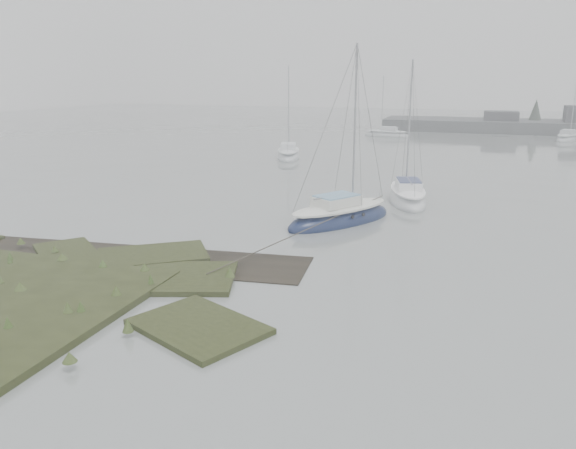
{
  "coord_description": "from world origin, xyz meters",
  "views": [
    {
      "loc": [
        7.24,
        -13.05,
        6.69
      ],
      "look_at": [
        1.44,
        4.41,
        1.8
      ],
      "focal_mm": 35.0,
      "sensor_mm": 36.0,
      "label": 1
    }
  ],
  "objects": [
    {
      "name": "sailboat_main",
      "position": [
        1.49,
        11.99,
        0.27
      ],
      "size": [
        5.04,
        6.32,
        8.74
      ],
      "rotation": [
        0.0,
        0.0,
        -0.57
      ],
      "color": "#0F193B",
      "rests_on": "ground"
    },
    {
      "name": "sailboat_far_b",
      "position": [
        16.6,
        53.38,
        0.23
      ],
      "size": [
        3.65,
        5.6,
        7.53
      ],
      "rotation": [
        0.0,
        0.0,
        -0.39
      ],
      "color": "#B2B7BB",
      "rests_on": "ground"
    },
    {
      "name": "sailboat_far_c",
      "position": [
        -2.31,
        51.25,
        0.22
      ],
      "size": [
        5.29,
        2.34,
        7.21
      ],
      "rotation": [
        0.0,
        0.0,
        1.44
      ],
      "color": "#A5AAAD",
      "rests_on": "ground"
    },
    {
      "name": "sailboat_white",
      "position": [
        3.95,
        17.62,
        0.25
      ],
      "size": [
        3.23,
        6.05,
        8.13
      ],
      "rotation": [
        0.0,
        0.0,
        0.24
      ],
      "color": "silver",
      "rests_on": "ground"
    },
    {
      "name": "sailboat_far_a",
      "position": [
        -7.56,
        31.59,
        0.25
      ],
      "size": [
        3.44,
        6.03,
        8.09
      ],
      "rotation": [
        0.0,
        0.0,
        0.29
      ],
      "color": "#B2B9BD",
      "rests_on": "ground"
    },
    {
      "name": "ground",
      "position": [
        0.0,
        30.0,
        0.0
      ],
      "size": [
        160.0,
        160.0,
        0.0
      ],
      "primitive_type": "plane",
      "color": "gray",
      "rests_on": "ground"
    }
  ]
}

